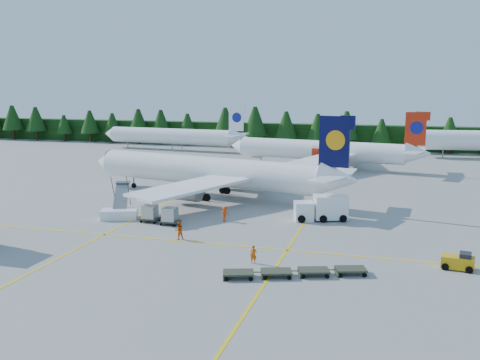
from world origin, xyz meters
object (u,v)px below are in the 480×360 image
(airliner_red, at_px, (316,150))
(service_truck, at_px, (321,208))
(airliner_navy, at_px, (202,171))
(baggage_tug, at_px, (459,261))
(airstairs, at_px, (120,211))

(airliner_red, xyz_separation_m, service_truck, (6.39, -41.13, -1.88))
(airliner_navy, distance_m, airliner_red, 33.85)
(airliner_red, xyz_separation_m, baggage_tug, (20.28, -55.12, -2.65))
(service_truck, relative_size, baggage_tug, 2.27)
(baggage_tug, bearing_deg, airstairs, 175.51)
(airliner_navy, xyz_separation_m, service_truck, (18.57, -9.56, -2.17))
(airstairs, xyz_separation_m, baggage_tug, (37.52, -8.34, -0.13))
(airliner_navy, bearing_deg, baggage_tug, -23.17)
(airstairs, distance_m, service_truck, 24.30)
(baggage_tug, bearing_deg, airliner_red, 118.25)
(airliner_navy, bearing_deg, airliner_red, 81.69)
(airliner_red, distance_m, airstairs, 49.92)
(airstairs, relative_size, baggage_tug, 2.26)
(service_truck, bearing_deg, baggage_tug, -64.25)
(airliner_red, distance_m, baggage_tug, 58.80)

